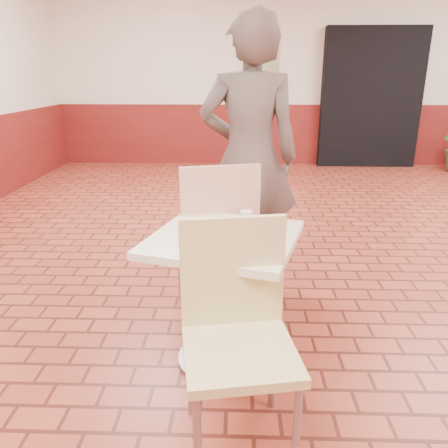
{
  "coord_description": "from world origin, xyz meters",
  "views": [
    {
      "loc": [
        -0.96,
        -2.6,
        1.51
      ],
      "look_at": [
        -1.02,
        -0.55,
        0.8
      ],
      "focal_mm": 35.0,
      "sensor_mm": 36.0,
      "label": 1
    }
  ],
  "objects_px": {
    "customer": "(249,158)",
    "chair_main_front": "(237,324)",
    "chair_main_back": "(216,233)",
    "main_table": "(224,279)",
    "long_john_donut": "(229,230)",
    "paper_cup": "(246,219)",
    "ring_donut": "(206,224)",
    "serving_tray": "(224,233)"
  },
  "relations": [
    {
      "from": "main_table",
      "to": "long_john_donut",
      "type": "relative_size",
      "value": 5.21
    },
    {
      "from": "chair_main_front",
      "to": "long_john_donut",
      "type": "distance_m",
      "value": 0.51
    },
    {
      "from": "paper_cup",
      "to": "chair_main_front",
      "type": "bearing_deg",
      "value": -94.47
    },
    {
      "from": "customer",
      "to": "paper_cup",
      "type": "xyz_separation_m",
      "value": [
        -0.03,
        -0.91,
        -0.14
      ]
    },
    {
      "from": "chair_main_back",
      "to": "ring_donut",
      "type": "height_order",
      "value": "chair_main_back"
    },
    {
      "from": "main_table",
      "to": "long_john_donut",
      "type": "distance_m",
      "value": 0.29
    },
    {
      "from": "main_table",
      "to": "customer",
      "type": "distance_m",
      "value": 1.08
    },
    {
      "from": "customer",
      "to": "ring_donut",
      "type": "relative_size",
      "value": 16.74
    },
    {
      "from": "chair_main_back",
      "to": "serving_tray",
      "type": "bearing_deg",
      "value": 82.8
    },
    {
      "from": "chair_main_front",
      "to": "customer",
      "type": "bearing_deg",
      "value": 77.35
    },
    {
      "from": "ring_donut",
      "to": "customer",
      "type": "bearing_deg",
      "value": 75.75
    },
    {
      "from": "customer",
      "to": "chair_main_front",
      "type": "bearing_deg",
      "value": 85.64
    },
    {
      "from": "main_table",
      "to": "long_john_donut",
      "type": "bearing_deg",
      "value": -58.39
    },
    {
      "from": "chair_main_front",
      "to": "chair_main_back",
      "type": "xyz_separation_m",
      "value": [
        -0.13,
        0.99,
        0.03
      ]
    },
    {
      "from": "serving_tray",
      "to": "long_john_donut",
      "type": "xyz_separation_m",
      "value": [
        0.03,
        -0.05,
        0.03
      ]
    },
    {
      "from": "customer",
      "to": "paper_cup",
      "type": "height_order",
      "value": "customer"
    },
    {
      "from": "chair_main_back",
      "to": "serving_tray",
      "type": "height_order",
      "value": "chair_main_back"
    },
    {
      "from": "customer",
      "to": "chair_main_back",
      "type": "bearing_deg",
      "value": 64.8
    },
    {
      "from": "customer",
      "to": "long_john_donut",
      "type": "bearing_deg",
      "value": 82.13
    },
    {
      "from": "serving_tray",
      "to": "chair_main_back",
      "type": "bearing_deg",
      "value": 97.3
    },
    {
      "from": "paper_cup",
      "to": "long_john_donut",
      "type": "bearing_deg",
      "value": -126.8
    },
    {
      "from": "main_table",
      "to": "serving_tray",
      "type": "bearing_deg",
      "value": 0.0
    },
    {
      "from": "customer",
      "to": "paper_cup",
      "type": "distance_m",
      "value": 0.92
    },
    {
      "from": "main_table",
      "to": "chair_main_back",
      "type": "height_order",
      "value": "chair_main_back"
    },
    {
      "from": "customer",
      "to": "long_john_donut",
      "type": "relative_size",
      "value": 13.34
    },
    {
      "from": "chair_main_back",
      "to": "paper_cup",
      "type": "distance_m",
      "value": 0.53
    },
    {
      "from": "main_table",
      "to": "chair_main_front",
      "type": "height_order",
      "value": "chair_main_front"
    },
    {
      "from": "customer",
      "to": "long_john_donut",
      "type": "height_order",
      "value": "customer"
    },
    {
      "from": "customer",
      "to": "ring_donut",
      "type": "bearing_deg",
      "value": 74.34
    },
    {
      "from": "chair_main_back",
      "to": "main_table",
      "type": "bearing_deg",
      "value": 82.8
    },
    {
      "from": "chair_main_front",
      "to": "long_john_donut",
      "type": "bearing_deg",
      "value": 85.48
    },
    {
      "from": "main_table",
      "to": "customer",
      "type": "bearing_deg",
      "value": 81.62
    },
    {
      "from": "chair_main_front",
      "to": "main_table",
      "type": "bearing_deg",
      "value": 88.24
    },
    {
      "from": "chair_main_back",
      "to": "long_john_donut",
      "type": "distance_m",
      "value": 0.6
    },
    {
      "from": "main_table",
      "to": "paper_cup",
      "type": "height_order",
      "value": "paper_cup"
    },
    {
      "from": "ring_donut",
      "to": "paper_cup",
      "type": "distance_m",
      "value": 0.21
    },
    {
      "from": "chair_main_front",
      "to": "long_john_donut",
      "type": "xyz_separation_m",
      "value": [
        -0.04,
        0.44,
        0.25
      ]
    },
    {
      "from": "chair_main_front",
      "to": "chair_main_back",
      "type": "relative_size",
      "value": 0.94
    },
    {
      "from": "main_table",
      "to": "long_john_donut",
      "type": "height_order",
      "value": "long_john_donut"
    },
    {
      "from": "paper_cup",
      "to": "ring_donut",
      "type": "bearing_deg",
      "value": -174.86
    },
    {
      "from": "serving_tray",
      "to": "customer",
      "type": "bearing_deg",
      "value": 81.62
    },
    {
      "from": "long_john_donut",
      "to": "serving_tray",
      "type": "bearing_deg",
      "value": 121.61
    }
  ]
}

